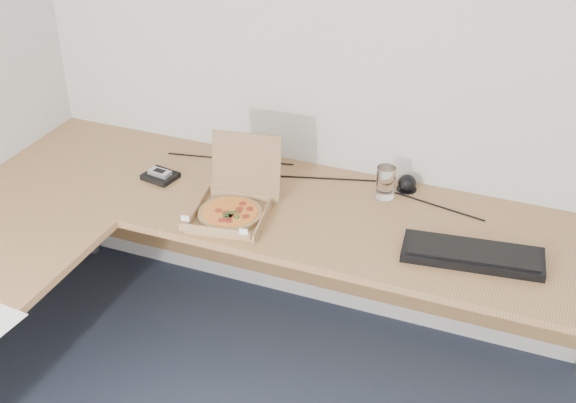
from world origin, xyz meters
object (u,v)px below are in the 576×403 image
at_px(desk, 160,251).
at_px(keyboard, 472,255).
at_px(wallet, 160,176).
at_px(pizza_box, 232,209).
at_px(drinking_glass, 386,182).

distance_m(desk, keyboard, 1.11).
bearing_deg(desk, wallet, 119.38).
bearing_deg(keyboard, pizza_box, 176.47).
height_order(drinking_glass, keyboard, drinking_glass).
distance_m(desk, drinking_glass, 0.91).
bearing_deg(pizza_box, drinking_glass, 25.74).
bearing_deg(wallet, pizza_box, -10.54).
height_order(pizza_box, keyboard, pizza_box).
xyz_separation_m(desk, keyboard, (1.06, 0.33, 0.04)).
height_order(desk, pizza_box, pizza_box).
bearing_deg(keyboard, drinking_glass, 136.05).
relative_size(keyboard, wallet, 3.77).
bearing_deg(drinking_glass, wallet, -167.23).
height_order(desk, keyboard, keyboard).
relative_size(desk, pizza_box, 7.93).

